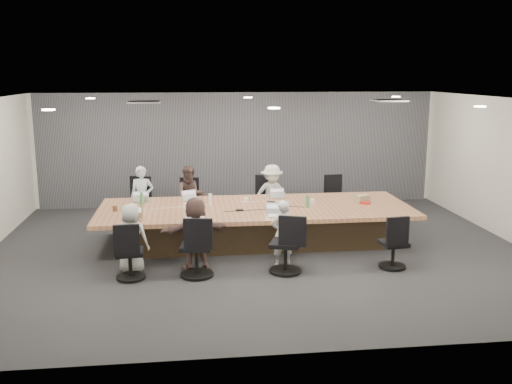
{
  "coord_description": "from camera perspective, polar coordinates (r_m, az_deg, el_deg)",
  "views": [
    {
      "loc": [
        -1.28,
        -10.14,
        3.29
      ],
      "look_at": [
        0.0,
        0.4,
        1.05
      ],
      "focal_mm": 40.0,
      "sensor_mm": 36.0,
      "label": 1
    }
  ],
  "objects": [
    {
      "name": "cup_white_far",
      "position": [
        11.36,
        -1.01,
        -0.79
      ],
      "size": [
        0.1,
        0.1,
        0.1
      ],
      "primitive_type": "cylinder",
      "rotation": [
        0.0,
        0.0,
        -0.18
      ],
      "color": "white",
      "rests_on": "conference_table"
    },
    {
      "name": "cup_white_near",
      "position": [
        11.24,
        5.68,
        -0.98
      ],
      "size": [
        0.08,
        0.08,
        0.1
      ],
      "primitive_type": "cylinder",
      "rotation": [
        0.0,
        0.0,
        0.03
      ],
      "color": "white",
      "rests_on": "conference_table"
    },
    {
      "name": "ceiling",
      "position": [
        10.23,
        0.27,
        9.17
      ],
      "size": [
        10.0,
        8.0,
        0.0
      ],
      "primitive_type": "cube",
      "color": "white",
      "rests_on": "wall_back"
    },
    {
      "name": "laptop_2",
      "position": [
        11.86,
        1.99,
        -0.47
      ],
      "size": [
        0.29,
        0.21,
        0.02
      ],
      "primitive_type": "cube",
      "rotation": [
        0.0,
        0.0,
        3.12
      ],
      "color": "#B2B2B7",
      "rests_on": "conference_table"
    },
    {
      "name": "chair_7",
      "position": [
        10.02,
        13.56,
        -5.43
      ],
      "size": [
        0.54,
        0.54,
        0.72
      ],
      "primitive_type": null,
      "rotation": [
        0.0,
        0.0,
        0.12
      ],
      "color": "black",
      "rests_on": "ground"
    },
    {
      "name": "bottle_clear",
      "position": [
        11.13,
        -4.6,
        -0.76
      ],
      "size": [
        0.08,
        0.08,
        0.23
      ],
      "primitive_type": "cylinder",
      "rotation": [
        0.0,
        0.0,
        -0.24
      ],
      "color": "silver",
      "rests_on": "conference_table"
    },
    {
      "name": "person_6",
      "position": [
        9.81,
        2.63,
        -4.14
      ],
      "size": [
        0.47,
        0.36,
        1.16
      ],
      "primitive_type": "imported",
      "rotation": [
        0.0,
        0.0,
        3.35
      ],
      "color": "silver",
      "rests_on": "ground"
    },
    {
      "name": "chair_2",
      "position": [
        12.8,
        1.36,
        -1.11
      ],
      "size": [
        0.7,
        0.7,
        0.82
      ],
      "primitive_type": null,
      "rotation": [
        0.0,
        0.0,
        2.8
      ],
      "color": "black",
      "rests_on": "ground"
    },
    {
      "name": "chair_1",
      "position": [
        12.68,
        -6.55,
        -1.39
      ],
      "size": [
        0.57,
        0.57,
        0.78
      ],
      "primitive_type": null,
      "rotation": [
        0.0,
        0.0,
        3.07
      ],
      "color": "black",
      "rests_on": "ground"
    },
    {
      "name": "snack_packet",
      "position": [
        11.45,
        10.83,
        -1.06
      ],
      "size": [
        0.23,
        0.22,
        0.04
      ],
      "primitive_type": "cube",
      "rotation": [
        0.0,
        0.0,
        -0.64
      ],
      "color": "red",
      "rests_on": "conference_table"
    },
    {
      "name": "laptop_5",
      "position": [
        10.16,
        -6.12,
        -2.63
      ],
      "size": [
        0.35,
        0.25,
        0.02
      ],
      "primitive_type": "cube",
      "rotation": [
        0.0,
        0.0,
        0.03
      ],
      "color": "#B2B2B7",
      "rests_on": "conference_table"
    },
    {
      "name": "laptop_6",
      "position": [
        10.29,
        2.14,
        -2.4
      ],
      "size": [
        0.36,
        0.27,
        0.02
      ],
      "primitive_type": "cube",
      "rotation": [
        0.0,
        0.0,
        -0.14
      ],
      "color": "#B2B2B7",
      "rests_on": "conference_table"
    },
    {
      "name": "floor",
      "position": [
        10.74,
        0.26,
        -5.93
      ],
      "size": [
        10.0,
        8.0,
        0.0
      ],
      "primitive_type": "cube",
      "color": "#2C2C2F",
      "rests_on": "ground"
    },
    {
      "name": "chair_5",
      "position": [
        9.39,
        -5.98,
        -5.9
      ],
      "size": [
        0.65,
        0.65,
        0.86
      ],
      "primitive_type": null,
      "rotation": [
        0.0,
        0.0,
        -0.14
      ],
      "color": "black",
      "rests_on": "ground"
    },
    {
      "name": "curtain",
      "position": [
        14.25,
        -1.7,
        4.28
      ],
      "size": [
        9.8,
        0.04,
        2.8
      ],
      "primitive_type": "cube",
      "color": "slate",
      "rests_on": "ground"
    },
    {
      "name": "person_4",
      "position": [
        9.72,
        -12.36,
        -4.51
      ],
      "size": [
        0.65,
        0.51,
        1.17
      ],
      "primitive_type": "imported",
      "rotation": [
        0.0,
        0.0,
        2.88
      ],
      "color": "#AFB1AF",
      "rests_on": "ground"
    },
    {
      "name": "wall_back",
      "position": [
        14.32,
        -1.73,
        4.32
      ],
      "size": [
        10.0,
        0.0,
        2.8
      ],
      "primitive_type": "cube",
      "rotation": [
        1.57,
        0.0,
        0.0
      ],
      "color": "beige",
      "rests_on": "ground"
    },
    {
      "name": "laptop_0",
      "position": [
        11.76,
        -11.52,
        -0.81
      ],
      "size": [
        0.36,
        0.28,
        0.02
      ],
      "primitive_type": "cube",
      "rotation": [
        0.0,
        0.0,
        2.96
      ],
      "color": "#B2B2B7",
      "rests_on": "conference_table"
    },
    {
      "name": "person_0",
      "position": [
        12.31,
        -11.31,
        -0.58
      ],
      "size": [
        0.5,
        0.34,
        1.35
      ],
      "primitive_type": "imported",
      "rotation": [
        0.0,
        0.0,
        6.26
      ],
      "color": "#AABBC3",
      "rests_on": "ground"
    },
    {
      "name": "laptop_1",
      "position": [
        11.72,
        -6.55,
        -0.69
      ],
      "size": [
        0.32,
        0.26,
        0.02
      ],
      "primitive_type": "cube",
      "rotation": [
        0.0,
        0.0,
        3.36
      ],
      "color": "#B2B2B7",
      "rests_on": "conference_table"
    },
    {
      "name": "conference_table",
      "position": [
        11.1,
        -0.06,
        -3.17
      ],
      "size": [
        6.0,
        2.2,
        0.74
      ],
      "color": "#443320",
      "rests_on": "ground"
    },
    {
      "name": "chair_3",
      "position": [
        13.1,
        7.8,
        -1.01
      ],
      "size": [
        0.57,
        0.57,
        0.77
      ],
      "primitive_type": null,
      "rotation": [
        0.0,
        0.0,
        3.25
      ],
      "color": "black",
      "rests_on": "ground"
    },
    {
      "name": "wall_front",
      "position": [
        6.55,
        4.64,
        -4.88
      ],
      "size": [
        10.0,
        0.0,
        2.8
      ],
      "primitive_type": "cube",
      "rotation": [
        -1.57,
        0.0,
        0.0
      ],
      "color": "beige",
      "rests_on": "ground"
    },
    {
      "name": "person_2",
      "position": [
        12.41,
        1.6,
        -0.31
      ],
      "size": [
        0.91,
        0.58,
        1.33
      ],
      "primitive_type": "imported",
      "rotation": [
        0.0,
        0.0,
        6.39
      ],
      "color": "#B2BAB4",
      "rests_on": "ground"
    },
    {
      "name": "canvas_bag",
      "position": [
        11.57,
        10.58,
        -0.66
      ],
      "size": [
        0.31,
        0.26,
        0.14
      ],
      "primitive_type": "cube",
      "rotation": [
        0.0,
        0.0,
        0.4
      ],
      "color": "gray",
      "rests_on": "conference_table"
    },
    {
      "name": "mug_brown",
      "position": [
        10.97,
        -13.92,
        -1.59
      ],
      "size": [
        0.11,
        0.11,
        0.11
      ],
      "primitive_type": "cylinder",
      "rotation": [
        0.0,
        0.0,
        0.3
      ],
      "color": "brown",
      "rests_on": "conference_table"
    },
    {
      "name": "person_5",
      "position": [
        9.66,
        -6.05,
        -4.13
      ],
      "size": [
        1.22,
        0.61,
        1.26
      ],
      "primitive_type": "imported",
      "rotation": [
        0.0,
        0.0,
        3.35
      ],
      "color": "brown",
      "rests_on": "ground"
    },
    {
      "name": "chair_4",
      "position": [
        9.45,
        -12.5,
        -6.35
      ],
      "size": [
        0.53,
        0.53,
        0.74
      ],
      "primitive_type": null,
      "rotation": [
        0.0,
        0.0,
        0.06
      ],
      "color": "black",
      "rests_on": "ground"
    },
    {
      "name": "chair_0",
      "position": [
        12.7,
        -11.15,
        -1.29
      ],
      "size": [
        0.75,
        0.75,
        0.88
      ],
      "primitive_type": null,
      "rotation": [
        0.0,
        0.0,
        2.82
      ],
      "color": "black",
      "rests_on": "ground"
    },
    {
      "name": "laptop_4",
      "position": [
        10.21,
        -12.12,
        -2.77
      ],
      "size": [
        0.32,
        0.23,
        0.02
      ],
      "primitive_type": "cube",
      "rotation": [
        0.0,
        0.0,
        -0.06
      ],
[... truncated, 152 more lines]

